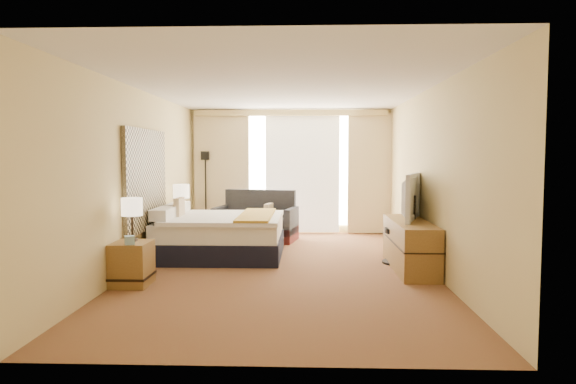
{
  "coord_description": "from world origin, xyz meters",
  "views": [
    {
      "loc": [
        0.33,
        -7.37,
        1.64
      ],
      "look_at": [
        0.06,
        0.4,
        1.09
      ],
      "focal_mm": 32.0,
      "sensor_mm": 36.0,
      "label": 1
    }
  ],
  "objects_px": {
    "nightstand_left": "(132,264)",
    "television": "(405,197)",
    "media_dresser": "(410,245)",
    "floor_lamp": "(206,176)",
    "lamp_right": "(181,192)",
    "nightstand_right": "(180,234)",
    "bed": "(221,235)",
    "loveseat": "(257,224)",
    "desk_chair": "(403,233)",
    "lamp_left": "(132,208)"
  },
  "relations": [
    {
      "from": "media_dresser",
      "to": "lamp_left",
      "type": "distance_m",
      "value": 3.89
    },
    {
      "from": "bed",
      "to": "floor_lamp",
      "type": "bearing_deg",
      "value": 106.39
    },
    {
      "from": "media_dresser",
      "to": "floor_lamp",
      "type": "xyz_separation_m",
      "value": [
        -3.61,
        3.3,
        0.87
      ]
    },
    {
      "from": "nightstand_left",
      "to": "nightstand_right",
      "type": "xyz_separation_m",
      "value": [
        0.0,
        2.5,
        0.0
      ]
    },
    {
      "from": "nightstand_left",
      "to": "nightstand_right",
      "type": "distance_m",
      "value": 2.5
    },
    {
      "from": "nightstand_left",
      "to": "media_dresser",
      "type": "relative_size",
      "value": 0.31
    },
    {
      "from": "nightstand_right",
      "to": "desk_chair",
      "type": "relative_size",
      "value": 0.52
    },
    {
      "from": "media_dresser",
      "to": "lamp_left",
      "type": "height_order",
      "value": "lamp_left"
    },
    {
      "from": "nightstand_right",
      "to": "lamp_left",
      "type": "xyz_separation_m",
      "value": [
        -0.0,
        -2.44,
        0.7
      ]
    },
    {
      "from": "nightstand_right",
      "to": "television",
      "type": "height_order",
      "value": "television"
    },
    {
      "from": "media_dresser",
      "to": "loveseat",
      "type": "bearing_deg",
      "value": 134.61
    },
    {
      "from": "nightstand_right",
      "to": "lamp_right",
      "type": "height_order",
      "value": "lamp_right"
    },
    {
      "from": "lamp_left",
      "to": "bed",
      "type": "bearing_deg",
      "value": 66.22
    },
    {
      "from": "loveseat",
      "to": "desk_chair",
      "type": "bearing_deg",
      "value": -29.47
    },
    {
      "from": "television",
      "to": "lamp_right",
      "type": "bearing_deg",
      "value": 89.71
    },
    {
      "from": "media_dresser",
      "to": "lamp_right",
      "type": "relative_size",
      "value": 3.05
    },
    {
      "from": "floor_lamp",
      "to": "television",
      "type": "bearing_deg",
      "value": -41.27
    },
    {
      "from": "nightstand_left",
      "to": "bed",
      "type": "height_order",
      "value": "bed"
    },
    {
      "from": "lamp_right",
      "to": "television",
      "type": "distance_m",
      "value": 3.84
    },
    {
      "from": "floor_lamp",
      "to": "lamp_right",
      "type": "xyz_separation_m",
      "value": [
        -0.06,
        -1.86,
        -0.21
      ]
    },
    {
      "from": "nightstand_right",
      "to": "floor_lamp",
      "type": "xyz_separation_m",
      "value": [
        0.09,
        1.85,
        0.95
      ]
    },
    {
      "from": "lamp_left",
      "to": "media_dresser",
      "type": "bearing_deg",
      "value": 15.02
    },
    {
      "from": "desk_chair",
      "to": "nightstand_right",
      "type": "bearing_deg",
      "value": 168.13
    },
    {
      "from": "loveseat",
      "to": "desk_chair",
      "type": "relative_size",
      "value": 1.59
    },
    {
      "from": "nightstand_left",
      "to": "television",
      "type": "distance_m",
      "value": 3.93
    },
    {
      "from": "lamp_right",
      "to": "television",
      "type": "height_order",
      "value": "television"
    },
    {
      "from": "nightstand_left",
      "to": "lamp_left",
      "type": "distance_m",
      "value": 0.71
    },
    {
      "from": "nightstand_left",
      "to": "desk_chair",
      "type": "bearing_deg",
      "value": 21.64
    },
    {
      "from": "bed",
      "to": "desk_chair",
      "type": "height_order",
      "value": "desk_chair"
    },
    {
      "from": "nightstand_right",
      "to": "television",
      "type": "xyz_separation_m",
      "value": [
        3.65,
        -1.27,
        0.76
      ]
    },
    {
      "from": "nightstand_right",
      "to": "lamp_left",
      "type": "relative_size",
      "value": 0.99
    },
    {
      "from": "lamp_right",
      "to": "nightstand_right",
      "type": "bearing_deg",
      "value": 161.84
    },
    {
      "from": "nightstand_left",
      "to": "nightstand_right",
      "type": "relative_size",
      "value": 1.0
    },
    {
      "from": "media_dresser",
      "to": "loveseat",
      "type": "distance_m",
      "value": 3.5
    },
    {
      "from": "media_dresser",
      "to": "floor_lamp",
      "type": "relative_size",
      "value": 1.04
    },
    {
      "from": "desk_chair",
      "to": "lamp_left",
      "type": "distance_m",
      "value": 3.97
    },
    {
      "from": "media_dresser",
      "to": "bed",
      "type": "xyz_separation_m",
      "value": [
        -2.89,
        0.85,
        -0.0
      ]
    },
    {
      "from": "lamp_right",
      "to": "lamp_left",
      "type": "bearing_deg",
      "value": -90.74
    },
    {
      "from": "media_dresser",
      "to": "lamp_right",
      "type": "bearing_deg",
      "value": 158.58
    },
    {
      "from": "nightstand_left",
      "to": "lamp_right",
      "type": "distance_m",
      "value": 2.6
    },
    {
      "from": "loveseat",
      "to": "television",
      "type": "relative_size",
      "value": 1.42
    },
    {
      "from": "television",
      "to": "loveseat",
      "type": "bearing_deg",
      "value": 65.08
    },
    {
      "from": "desk_chair",
      "to": "lamp_left",
      "type": "relative_size",
      "value": 1.89
    },
    {
      "from": "lamp_right",
      "to": "media_dresser",
      "type": "bearing_deg",
      "value": -21.42
    },
    {
      "from": "nightstand_left",
      "to": "lamp_left",
      "type": "xyz_separation_m",
      "value": [
        -0.0,
        0.06,
        0.7
      ]
    },
    {
      "from": "bed",
      "to": "floor_lamp",
      "type": "distance_m",
      "value": 2.7
    },
    {
      "from": "media_dresser",
      "to": "television",
      "type": "xyz_separation_m",
      "value": [
        -0.05,
        0.18,
        0.69
      ]
    },
    {
      "from": "nightstand_left",
      "to": "bed",
      "type": "relative_size",
      "value": 0.28
    },
    {
      "from": "desk_chair",
      "to": "lamp_left",
      "type": "height_order",
      "value": "lamp_left"
    },
    {
      "from": "loveseat",
      "to": "floor_lamp",
      "type": "xyz_separation_m",
      "value": [
        -1.15,
        0.81,
        0.9
      ]
    }
  ]
}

